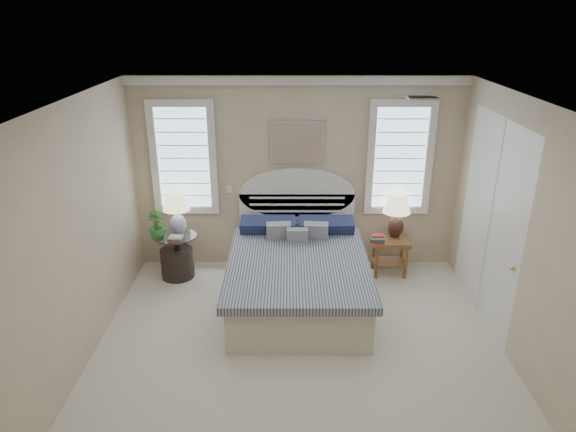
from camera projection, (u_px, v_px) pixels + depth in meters
The scene contains 21 objects.
floor at pixel (300, 372), 5.30m from camera, with size 4.50×5.00×0.01m, color beige.
ceiling at pixel (302, 111), 4.29m from camera, with size 4.50×5.00×0.01m, color white.
wall_back at pixel (297, 175), 7.11m from camera, with size 4.50×0.02×2.70m, color beige.
wall_left at pixel (61, 255), 4.80m from camera, with size 0.02×5.00×2.70m, color beige.
wall_right at pixel (541, 255), 4.79m from camera, with size 0.02×5.00×2.70m, color beige.
crown_molding at pixel (298, 80), 6.59m from camera, with size 4.50×0.08×0.12m, color silver.
hvac_vent at pixel (422, 98), 5.04m from camera, with size 0.30×0.20×0.02m, color #B2B2B2.
switch_plate at pixel (229, 189), 7.18m from camera, with size 0.08×0.01×0.12m, color silver.
window_left at pixel (184, 158), 7.00m from camera, with size 0.90×0.06×1.60m, color silver.
window_right at pixel (400, 158), 7.00m from camera, with size 0.90×0.06×1.60m, color silver.
painting at pixel (297, 142), 6.90m from camera, with size 0.74×0.04×0.58m, color silver.
closet_door at pixel (490, 221), 5.96m from camera, with size 0.02×1.80×2.40m, color white.
bed at pixel (298, 272), 6.51m from camera, with size 1.72×2.28×1.47m.
side_table_left at pixel (177, 252), 7.06m from camera, with size 0.56×0.56×0.63m.
nightstand_right at pixel (390, 249), 7.15m from camera, with size 0.50×0.40×0.53m.
floor_pot at pixel (177, 263), 7.14m from camera, with size 0.45×0.45×0.41m, color black.
lamp_left at pixel (177, 208), 6.91m from camera, with size 0.42×0.42×0.60m.
lamp_right at pixel (396, 211), 7.06m from camera, with size 0.51×0.51×0.62m.
potted_plant at pixel (156, 225), 6.80m from camera, with size 0.22×0.22×0.39m, color #2D712E.
books_left at pixel (176, 239), 6.76m from camera, with size 0.22×0.18×0.08m.
books_right at pixel (378, 239), 7.00m from camera, with size 0.21×0.16×0.11m.
Camera 1 is at (-0.12, -4.31, 3.49)m, focal length 32.00 mm.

